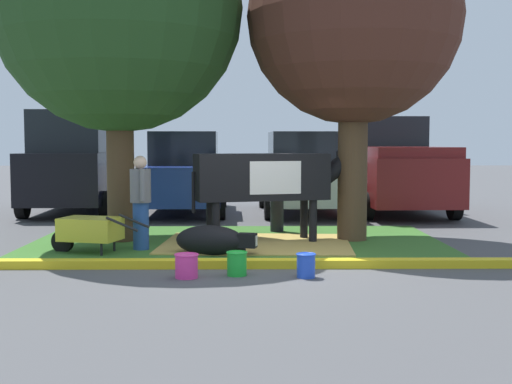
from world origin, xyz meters
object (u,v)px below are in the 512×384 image
object	(u,v)px
bucket_pink	(187,265)
shade_tree_right	(354,19)
bucket_blue	(306,265)
shade_tree_left	(118,9)
suv_black	(78,162)
person_visitor_near	(277,192)
person_handler	(141,200)
sedan_silver	(302,174)
calf_lying	(212,241)
sedan_blue	(185,174)
cow_holstein	(268,178)
wheelbarrow	(89,230)
bucket_green	(237,263)
pickup_truck_maroon	(392,168)

from	to	relation	value
bucket_pink	shade_tree_right	bearing A→B (deg)	50.81
bucket_pink	bucket_blue	bearing A→B (deg)	0.24
shade_tree_left	suv_black	distance (m)	6.20
person_visitor_near	shade_tree_left	bearing A→B (deg)	-157.08
person_handler	bucket_pink	world-z (taller)	person_handler
shade_tree_right	person_visitor_near	bearing A→B (deg)	138.83
shade_tree_right	sedan_silver	world-z (taller)	shade_tree_right
calf_lying	bucket_pink	size ratio (longest dim) A/B	4.13
person_handler	bucket_pink	size ratio (longest dim) A/B	4.82
shade_tree_right	sedan_blue	distance (m)	6.53
shade_tree_right	suv_black	bearing A→B (deg)	140.63
sedan_silver	calf_lying	bearing A→B (deg)	-106.92
bucket_blue	sedan_silver	world-z (taller)	sedan_silver
cow_holstein	wheelbarrow	xyz separation A→B (m)	(-2.87, -1.05, -0.77)
bucket_green	sedan_blue	distance (m)	8.01
cow_holstein	bucket_green	xyz separation A→B (m)	(-0.49, -2.83, -0.99)
person_handler	cow_holstein	bearing A→B (deg)	19.55
person_handler	bucket_pink	distance (m)	2.52
sedan_blue	bucket_green	bearing A→B (deg)	-79.79
calf_lying	wheelbarrow	world-z (taller)	wheelbarrow
calf_lying	sedan_blue	world-z (taller)	sedan_blue
cow_holstein	pickup_truck_maroon	xyz separation A→B (m)	(3.32, 5.33, -0.04)
cow_holstein	calf_lying	bearing A→B (deg)	-125.52
cow_holstein	sedan_silver	size ratio (longest dim) A/B	0.69
bucket_green	sedan_silver	bearing A→B (deg)	79.18
suv_black	pickup_truck_maroon	xyz separation A→B (m)	(7.97, -0.05, -0.16)
bucket_green	calf_lying	bearing A→B (deg)	104.78
person_visitor_near	bucket_green	xyz separation A→B (m)	(-0.72, -4.27, -0.64)
shade_tree_right	person_handler	xyz separation A→B (m)	(-3.62, -1.05, -3.11)
shade_tree_right	cow_holstein	distance (m)	3.19
person_visitor_near	sedan_silver	size ratio (longest dim) A/B	0.34
person_handler	bucket_green	bearing A→B (deg)	-52.43
shade_tree_left	sedan_blue	xyz separation A→B (m)	(0.70, 4.77, -3.11)
shade_tree_right	sedan_blue	bearing A→B (deg)	126.10
sedan_blue	suv_black	bearing A→B (deg)	172.50
shade_tree_left	shade_tree_right	distance (m)	4.13
bucket_blue	pickup_truck_maroon	bearing A→B (deg)	70.73
person_handler	sedan_blue	size ratio (longest dim) A/B	0.35
shade_tree_left	shade_tree_right	bearing A→B (deg)	0.82
wheelbarrow	cow_holstein	bearing A→B (deg)	20.09
bucket_green	pickup_truck_maroon	bearing A→B (deg)	64.95
bucket_green	bucket_blue	size ratio (longest dim) A/B	1.01
bucket_blue	cow_holstein	bearing A→B (deg)	98.04
pickup_truck_maroon	person_visitor_near	bearing A→B (deg)	-128.53
wheelbarrow	pickup_truck_maroon	xyz separation A→B (m)	(6.19, 6.38, 0.73)
shade_tree_left	bucket_pink	world-z (taller)	shade_tree_left
person_handler	sedan_silver	world-z (taller)	sedan_silver
calf_lying	pickup_truck_maroon	size ratio (longest dim) A/B	0.24
wheelbarrow	shade_tree_right	bearing A→B (deg)	17.12
shade_tree_left	calf_lying	bearing A→B (deg)	-41.70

